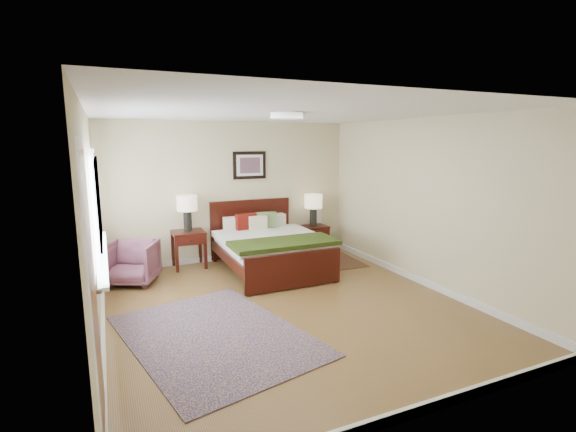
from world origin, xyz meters
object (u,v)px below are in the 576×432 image
at_px(rug_persian, 215,335).
at_px(lamp_right, 313,204).
at_px(nightstand_right, 313,236).
at_px(lamp_left, 187,206).
at_px(bed, 269,242).
at_px(nightstand_left, 189,238).
at_px(armchair, 132,263).

bearing_deg(rug_persian, lamp_right, 33.26).
height_order(nightstand_right, lamp_left, lamp_left).
distance_m(bed, lamp_right, 1.50).
bearing_deg(nightstand_left, nightstand_right, 0.23).
relative_size(bed, nightstand_right, 3.70).
bearing_deg(lamp_left, armchair, -152.72).
bearing_deg(armchair, lamp_right, 31.79).
distance_m(bed, rug_persian, 2.50).
xyz_separation_m(nightstand_left, nightstand_right, (2.40, 0.01, -0.18)).
relative_size(nightstand_right, rug_persian, 0.22).
bearing_deg(nightstand_left, rug_persian, -95.24).
distance_m(lamp_left, rug_persian, 2.94).
relative_size(bed, nightstand_left, 3.10).
bearing_deg(rug_persian, lamp_left, 72.25).
distance_m(bed, nightstand_left, 1.40).
xyz_separation_m(armchair, rug_persian, (0.71, -2.24, -0.32)).
height_order(nightstand_right, rug_persian, nightstand_right).
bearing_deg(rug_persian, nightstand_left, 72.21).
relative_size(bed, rug_persian, 0.82).
bearing_deg(nightstand_right, bed, -148.79).
bearing_deg(armchair, lamp_left, 50.72).
relative_size(nightstand_left, lamp_left, 1.05).
bearing_deg(lamp_right, nightstand_right, -90.00).
relative_size(lamp_left, rug_persian, 0.25).
bearing_deg(lamp_left, nightstand_left, -90.00).
distance_m(bed, lamp_left, 1.52).
relative_size(nightstand_right, armchair, 0.75).
distance_m(armchair, rug_persian, 2.37).
height_order(nightstand_left, nightstand_right, nightstand_left).
bearing_deg(bed, nightstand_right, 31.21).
distance_m(bed, armchair, 2.17).
bearing_deg(nightstand_left, bed, -31.28).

